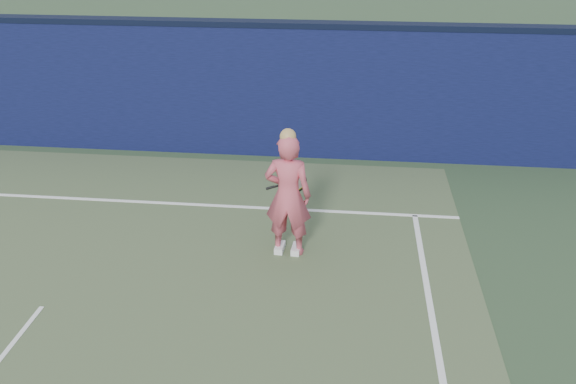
# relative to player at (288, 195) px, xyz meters

# --- Properties ---
(backstop_wall) EXTENTS (24.00, 0.40, 2.50)m
(backstop_wall) POSITION_rel_player_xyz_m (-2.89, 3.82, 0.35)
(backstop_wall) COLOR black
(backstop_wall) RESTS_ON ground
(wall_cap) EXTENTS (24.00, 0.42, 0.10)m
(wall_cap) POSITION_rel_player_xyz_m (-2.89, 3.82, 1.65)
(wall_cap) COLOR black
(wall_cap) RESTS_ON backstop_wall
(player) EXTENTS (0.68, 0.47, 1.87)m
(player) POSITION_rel_player_xyz_m (0.00, 0.00, 0.00)
(player) COLOR #CD4F60
(player) RESTS_ON ground
(racket) EXTENTS (0.61, 0.17, 0.32)m
(racket) POSITION_rel_player_xyz_m (0.04, 0.47, -0.01)
(racket) COLOR black
(racket) RESTS_ON ground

